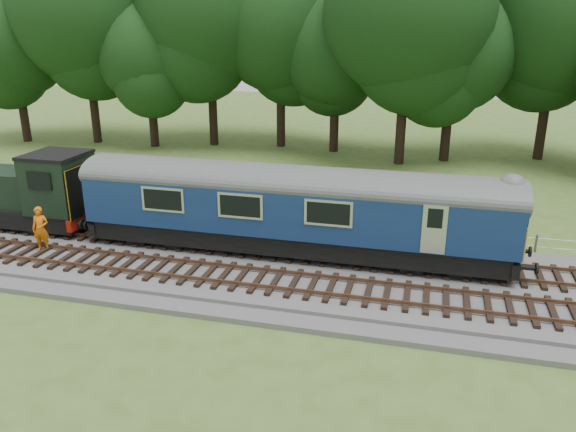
# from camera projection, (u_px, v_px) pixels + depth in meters

# --- Properties ---
(ground) EXTENTS (120.00, 120.00, 0.00)m
(ground) POSITION_uv_depth(u_px,v_px,m) (337.00, 279.00, 22.48)
(ground) COLOR #476726
(ground) RESTS_ON ground
(ballast) EXTENTS (70.00, 7.00, 0.35)m
(ballast) POSITION_uv_depth(u_px,v_px,m) (337.00, 275.00, 22.43)
(ballast) COLOR #4C4C4F
(ballast) RESTS_ON ground
(track_north) EXTENTS (67.20, 2.40, 0.21)m
(track_north) POSITION_uv_depth(u_px,v_px,m) (343.00, 256.00, 23.63)
(track_north) COLOR black
(track_north) RESTS_ON ballast
(track_south) EXTENTS (67.20, 2.40, 0.21)m
(track_south) POSITION_uv_depth(u_px,v_px,m) (330.00, 287.00, 20.89)
(track_south) COLOR black
(track_south) RESTS_ON ballast
(fence) EXTENTS (64.00, 0.12, 1.00)m
(fence) POSITION_uv_depth(u_px,v_px,m) (354.00, 239.00, 26.60)
(fence) COLOR #6B6054
(fence) RESTS_ON ground
(tree_line) EXTENTS (70.00, 8.00, 18.00)m
(tree_line) POSITION_uv_depth(u_px,v_px,m) (387.00, 158.00, 42.60)
(tree_line) COLOR black
(tree_line) RESTS_ON ground
(dmu_railcar) EXTENTS (18.05, 2.86, 3.88)m
(dmu_railcar) POSITION_uv_depth(u_px,v_px,m) (292.00, 203.00, 23.44)
(dmu_railcar) COLOR black
(dmu_railcar) RESTS_ON ground
(shunter_loco) EXTENTS (8.92, 2.60, 3.38)m
(shunter_loco) POSITION_uv_depth(u_px,v_px,m) (12.00, 193.00, 26.95)
(shunter_loco) COLOR black
(shunter_loco) RESTS_ON ground
(worker) EXTENTS (0.80, 0.61, 1.97)m
(worker) POSITION_uv_depth(u_px,v_px,m) (41.00, 229.00, 24.13)
(worker) COLOR orange
(worker) RESTS_ON ballast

